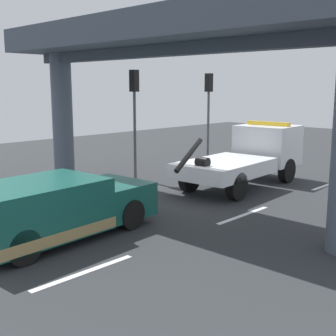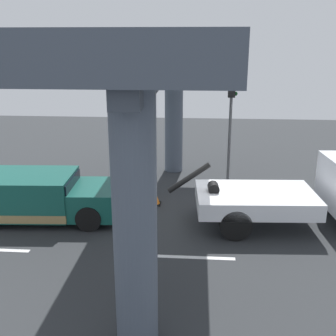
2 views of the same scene
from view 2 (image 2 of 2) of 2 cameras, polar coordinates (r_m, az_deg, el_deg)
ground_plane at (r=14.03m, az=3.26°, el=-7.78°), size 60.00×40.00×0.10m
lane_stripe_mid at (r=11.90m, az=3.02°, el=-12.37°), size 2.60×0.16×0.01m
tow_truck_white at (r=14.13m, az=19.90°, el=-3.17°), size 7.31×2.71×2.46m
towed_van_green at (r=14.72m, az=-17.49°, el=-3.87°), size 5.31×2.46×1.58m
overpass_structure at (r=12.79m, az=-0.80°, el=14.15°), size 3.60×13.77×6.07m
traffic_light_near at (r=17.18m, az=8.87°, el=8.56°), size 0.39×0.32×4.61m
traffic_cone_orange at (r=15.41m, az=-1.96°, el=-4.06°), size 0.50×0.50×0.60m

